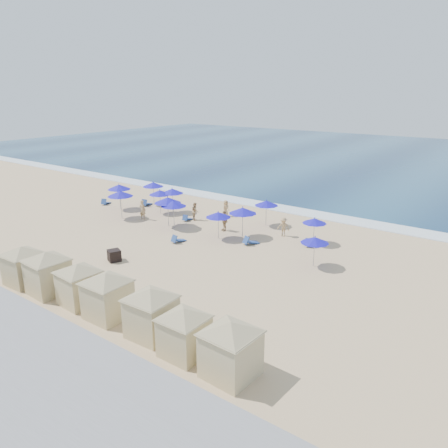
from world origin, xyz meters
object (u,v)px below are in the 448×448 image
(umbrella_5, at_px, (168,200))
(umbrella_8, at_px, (218,215))
(beachgoer_1, at_px, (195,211))
(beachgoer_4, at_px, (226,208))
(umbrella_3, at_px, (120,194))
(beachgoer_0, at_px, (143,210))
(trash_bin, at_px, (114,255))
(cabana_5, at_px, (184,326))
(umbrella_2, at_px, (172,191))
(cabana_2, at_px, (79,279))
(umbrella_11, at_px, (315,240))
(umbrella_9, at_px, (266,203))
(beachgoer_2, at_px, (224,221))
(cabana_1, at_px, (47,267))
(cabana_4, at_px, (151,306))
(umbrella_1, at_px, (119,187))
(cabana_0, at_px, (23,260))
(umbrella_6, at_px, (174,204))
(beachgoer_3, at_px, (283,227))
(cabana_3, at_px, (107,290))
(umbrella_7, at_px, (243,211))
(umbrella_0, at_px, (153,184))
(umbrella_4, at_px, (160,192))
(umbrella_10, at_px, (315,221))
(cabana_6, at_px, (231,342))

(umbrella_5, relative_size, umbrella_8, 1.16)
(beachgoer_1, distance_m, beachgoer_4, 3.10)
(umbrella_3, xyz_separation_m, beachgoer_0, (1.90, 0.91, -1.43))
(trash_bin, distance_m, cabana_5, 12.87)
(umbrella_2, bearing_deg, cabana_2, -62.49)
(umbrella_2, bearing_deg, umbrella_11, -14.12)
(umbrella_9, bearing_deg, beachgoer_0, -153.00)
(beachgoer_1, height_order, beachgoer_2, beachgoer_2)
(beachgoer_0, bearing_deg, cabana_2, 117.48)
(trash_bin, distance_m, cabana_2, 6.50)
(umbrella_8, relative_size, beachgoer_4, 1.50)
(cabana_1, height_order, cabana_4, cabana_1)
(umbrella_1, height_order, umbrella_11, umbrella_1)
(cabana_0, height_order, umbrella_6, cabana_0)
(trash_bin, height_order, beachgoer_3, beachgoer_3)
(cabana_3, bearing_deg, beachgoer_2, 104.13)
(cabana_1, distance_m, umbrella_9, 19.46)
(cabana_0, bearing_deg, beachgoer_3, 64.53)
(umbrella_5, bearing_deg, umbrella_7, 11.62)
(umbrella_0, distance_m, umbrella_2, 3.84)
(trash_bin, xyz_separation_m, cabana_0, (-1.52, -5.77, 1.13))
(beachgoer_2, bearing_deg, umbrella_0, -168.66)
(umbrella_0, height_order, beachgoer_2, umbrella_0)
(cabana_4, relative_size, umbrella_11, 2.00)
(trash_bin, height_order, cabana_4, cabana_4)
(cabana_4, relative_size, beachgoer_4, 2.84)
(umbrella_9, xyz_separation_m, beachgoer_1, (-6.19, -2.39, -1.24))
(umbrella_9, xyz_separation_m, beachgoer_3, (2.69, -1.68, -1.25))
(beachgoer_0, xyz_separation_m, beachgoer_3, (12.89, 3.51, -0.12))
(cabana_4, relative_size, umbrella_9, 1.86)
(umbrella_5, bearing_deg, umbrella_0, 144.77)
(cabana_1, xyz_separation_m, beachgoer_4, (-1.32, 19.46, -0.85))
(cabana_2, height_order, umbrella_8, cabana_2)
(cabana_1, relative_size, umbrella_9, 1.91)
(umbrella_0, distance_m, umbrella_4, 3.55)
(umbrella_9, bearing_deg, cabana_2, -92.03)
(umbrella_1, height_order, umbrella_4, umbrella_1)
(umbrella_7, height_order, umbrella_9, umbrella_7)
(umbrella_10, relative_size, beachgoer_3, 1.33)
(umbrella_1, xyz_separation_m, umbrella_6, (8.68, -1.39, -0.08))
(cabana_1, xyz_separation_m, umbrella_9, (3.35, 19.16, 0.43))
(umbrella_0, bearing_deg, beachgoer_4, 6.76)
(umbrella_4, height_order, beachgoer_0, umbrella_4)
(umbrella_2, distance_m, umbrella_3, 5.00)
(cabana_6, bearing_deg, umbrella_1, 148.52)
(cabana_3, bearing_deg, umbrella_11, 66.17)
(cabana_5, height_order, umbrella_11, cabana_5)
(umbrella_6, relative_size, umbrella_10, 1.17)
(umbrella_5, distance_m, beachgoer_4, 6.18)
(cabana_1, bearing_deg, umbrella_0, 118.32)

